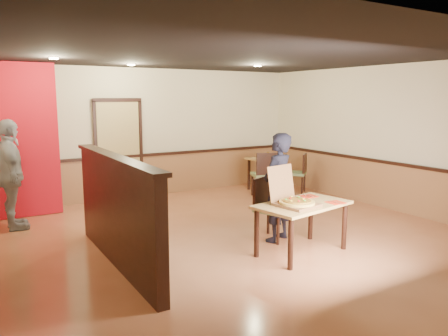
# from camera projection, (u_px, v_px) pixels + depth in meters

# --- Properties ---
(floor) EXTENTS (7.00, 7.00, 0.00)m
(floor) POSITION_uv_depth(u_px,v_px,m) (238.00, 236.00, 6.93)
(floor) COLOR #C7774D
(floor) RESTS_ON ground
(ceiling) EXTENTS (7.00, 7.00, 0.00)m
(ceiling) POSITION_uv_depth(u_px,v_px,m) (239.00, 55.00, 6.49)
(ceiling) COLOR black
(ceiling) RESTS_ON wall_back
(wall_back) EXTENTS (7.00, 0.00, 7.00)m
(wall_back) POSITION_uv_depth(u_px,v_px,m) (153.00, 133.00, 9.67)
(wall_back) COLOR beige
(wall_back) RESTS_ON floor
(wall_right) EXTENTS (0.00, 7.00, 7.00)m
(wall_right) POSITION_uv_depth(u_px,v_px,m) (389.00, 138.00, 8.49)
(wall_right) COLOR beige
(wall_right) RESTS_ON floor
(wainscot_back) EXTENTS (7.00, 0.04, 0.90)m
(wainscot_back) POSITION_uv_depth(u_px,v_px,m) (155.00, 175.00, 9.80)
(wainscot_back) COLOR #93623B
(wainscot_back) RESTS_ON floor
(chair_rail_back) EXTENTS (7.00, 0.06, 0.06)m
(chair_rail_back) POSITION_uv_depth(u_px,v_px,m) (154.00, 154.00, 9.71)
(chair_rail_back) COLOR black
(chair_rail_back) RESTS_ON wall_back
(wainscot_right) EXTENTS (0.04, 7.00, 0.90)m
(wainscot_right) POSITION_uv_depth(u_px,v_px,m) (386.00, 186.00, 8.62)
(wainscot_right) COLOR #93623B
(wainscot_right) RESTS_ON floor
(chair_rail_right) EXTENTS (0.06, 7.00, 0.06)m
(chair_rail_right) POSITION_uv_depth(u_px,v_px,m) (386.00, 162.00, 8.54)
(chair_rail_right) COLOR black
(chair_rail_right) RESTS_ON wall_right
(back_door) EXTENTS (0.90, 0.06, 2.10)m
(back_door) POSITION_uv_depth(u_px,v_px,m) (119.00, 151.00, 9.29)
(back_door) COLOR tan
(back_door) RESTS_ON wall_back
(booth_partition) EXTENTS (0.20, 3.10, 1.44)m
(booth_partition) POSITION_uv_depth(u_px,v_px,m) (117.00, 210.00, 5.63)
(booth_partition) COLOR black
(booth_partition) RESTS_ON floor
(red_accent_panel) EXTENTS (1.60, 0.20, 2.78)m
(red_accent_panel) POSITION_uv_depth(u_px,v_px,m) (11.00, 141.00, 7.78)
(red_accent_panel) COLOR red
(red_accent_panel) RESTS_ON floor
(spot_a) EXTENTS (0.14, 0.14, 0.02)m
(spot_a) POSITION_uv_depth(u_px,v_px,m) (54.00, 58.00, 6.85)
(spot_a) COLOR #FFE8B2
(spot_a) RESTS_ON ceiling
(spot_b) EXTENTS (0.14, 0.14, 0.02)m
(spot_b) POSITION_uv_depth(u_px,v_px,m) (131.00, 65.00, 8.20)
(spot_b) COLOR #FFE8B2
(spot_b) RESTS_ON ceiling
(spot_c) EXTENTS (0.14, 0.14, 0.02)m
(spot_c) POSITION_uv_depth(u_px,v_px,m) (258.00, 66.00, 8.47)
(spot_c) COLOR #FFE8B2
(spot_c) RESTS_ON ceiling
(main_table) EXTENTS (1.45, 0.98, 0.72)m
(main_table) POSITION_uv_depth(u_px,v_px,m) (302.00, 211.00, 6.08)
(main_table) COLOR tan
(main_table) RESTS_ON floor
(diner_chair) EXTENTS (0.62, 0.62, 0.95)m
(diner_chair) POSITION_uv_depth(u_px,v_px,m) (269.00, 206.00, 6.74)
(diner_chair) COLOR #647544
(diner_chair) RESTS_ON floor
(side_chair_left) EXTENTS (0.63, 0.63, 1.00)m
(side_chair_left) POSITION_uv_depth(u_px,v_px,m) (265.00, 173.00, 9.50)
(side_chair_left) COLOR #647544
(side_chair_left) RESTS_ON floor
(side_chair_right) EXTENTS (0.63, 0.63, 0.91)m
(side_chair_right) POSITION_uv_depth(u_px,v_px,m) (298.00, 171.00, 10.01)
(side_chair_right) COLOR #647544
(side_chair_right) RESTS_ON floor
(side_table) EXTENTS (0.75, 0.75, 0.77)m
(side_table) POSITION_uv_depth(u_px,v_px,m) (266.00, 166.00, 10.26)
(side_table) COLOR tan
(side_table) RESTS_ON floor
(diner) EXTENTS (0.71, 0.60, 1.66)m
(diner) POSITION_uv_depth(u_px,v_px,m) (278.00, 187.00, 6.59)
(diner) COLOR black
(diner) RESTS_ON floor
(passerby) EXTENTS (0.45, 1.07, 1.83)m
(passerby) POSITION_uv_depth(u_px,v_px,m) (11.00, 175.00, 7.14)
(passerby) COLOR #9D9CA4
(passerby) RESTS_ON floor
(pizza_box) EXTENTS (0.59, 0.66, 0.52)m
(pizza_box) POSITION_uv_depth(u_px,v_px,m) (294.00, 201.00, 5.93)
(pizza_box) COLOR brown
(pizza_box) RESTS_ON main_table
(pizza) EXTENTS (0.56, 0.56, 0.03)m
(pizza) POSITION_uv_depth(u_px,v_px,m) (297.00, 202.00, 5.90)
(pizza) COLOR gold
(pizza) RESTS_ON pizza_box
(napkin_near) EXTENTS (0.23, 0.23, 0.01)m
(napkin_near) POSITION_uv_depth(u_px,v_px,m) (336.00, 202.00, 6.10)
(napkin_near) COLOR red
(napkin_near) RESTS_ON main_table
(napkin_far) EXTENTS (0.22, 0.22, 0.01)m
(napkin_far) POSITION_uv_depth(u_px,v_px,m) (309.00, 196.00, 6.49)
(napkin_far) COLOR red
(napkin_far) RESTS_ON main_table
(condiment) EXTENTS (0.06, 0.06, 0.15)m
(condiment) POSITION_uv_depth(u_px,v_px,m) (268.00, 155.00, 10.28)
(condiment) COLOR brown
(condiment) RESTS_ON side_table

